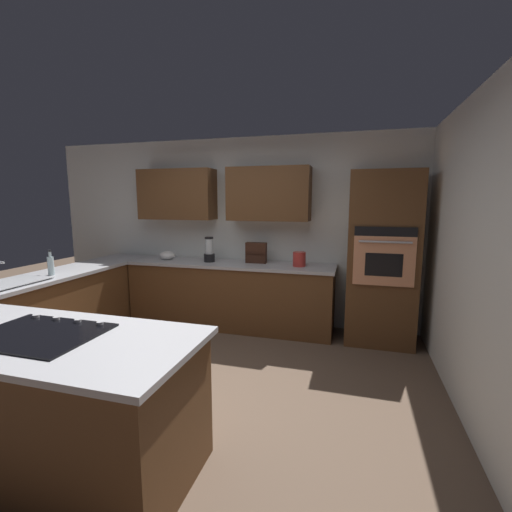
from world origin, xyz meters
The scene contains 17 objects.
ground_plane centered at (0.00, 0.00, 0.00)m, with size 14.00×14.00×0.00m, color brown.
wall_back centered at (0.07, -2.04, 1.43)m, with size 6.00×0.44×2.60m.
wall_left centered at (-2.45, -0.30, 1.30)m, with size 0.10×4.00×2.60m, color silver.
lower_cabinets_back centered at (0.10, -1.72, 0.43)m, with size 2.80×0.60×0.86m, color brown.
countertop_back centered at (0.10, -1.72, 0.88)m, with size 2.84×0.64×0.04m, color #B2B2B7.
lower_cabinets_side centered at (1.82, -0.55, 0.43)m, with size 0.60×2.90×0.86m, color brown.
countertop_side centered at (1.82, -0.55, 0.88)m, with size 0.64×2.94×0.04m, color #B2B2B7.
island_base centered at (0.36, 1.07, 0.43)m, with size 1.98×0.82×0.86m, color brown.
island_top centered at (0.36, 1.07, 0.88)m, with size 2.06×0.90×0.04m, color #B2B2B7.
wall_oven centered at (-1.85, -1.72, 1.04)m, with size 0.80×0.66×2.08m.
sink_unit centered at (1.83, 0.08, 0.92)m, with size 0.46×0.70×0.23m.
cooktop centered at (0.36, 1.07, 0.91)m, with size 0.76×0.56×0.03m.
blender centered at (0.40, -1.72, 1.05)m, with size 0.15×0.15×0.34m.
mixing_bowl centered at (1.05, -1.72, 0.96)m, with size 0.22×0.22×0.12m, color white.
spice_rack centered at (-0.25, -1.80, 1.04)m, with size 0.28×0.11×0.28m.
kettle centered at (-0.85, -1.72, 0.99)m, with size 0.16×0.16×0.18m, color red.
dish_soap_bottle centered at (1.77, -0.40, 1.02)m, with size 0.07×0.07×0.29m.
Camera 1 is at (-1.53, 2.72, 1.73)m, focal length 24.66 mm.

